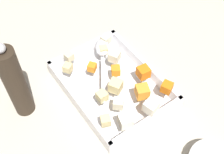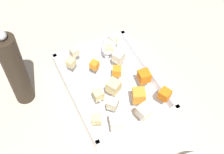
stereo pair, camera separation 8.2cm
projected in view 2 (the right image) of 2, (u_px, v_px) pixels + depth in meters
name	position (u px, v px, depth m)	size (l,w,h in m)	color
ground_plane	(112.00, 89.00, 0.87)	(4.00, 4.00, 0.00)	#BCB29E
baking_dish	(112.00, 87.00, 0.86)	(0.33, 0.24, 0.05)	silver
carrot_chunk_near_right	(117.00, 71.00, 0.83)	(0.02, 0.02, 0.02)	orange
carrot_chunk_rim_edge	(94.00, 65.00, 0.85)	(0.02, 0.02, 0.02)	orange
carrot_chunk_under_handle	(165.00, 94.00, 0.78)	(0.03, 0.03, 0.03)	orange
carrot_chunk_back_center	(144.00, 76.00, 0.82)	(0.03, 0.03, 0.03)	orange
carrot_chunk_corner_se	(139.00, 95.00, 0.77)	(0.03, 0.03, 0.03)	orange
potato_chunk_mid_left	(74.00, 52.00, 0.88)	(0.02, 0.02, 0.02)	beige
potato_chunk_corner_ne	(98.00, 94.00, 0.78)	(0.03, 0.03, 0.03)	#E0CC89
potato_chunk_far_left	(109.00, 49.00, 0.89)	(0.02, 0.02, 0.02)	#E0CC89
potato_chunk_far_right	(71.00, 62.00, 0.85)	(0.02, 0.02, 0.02)	#E0CC89
potato_chunk_mid_right	(118.00, 57.00, 0.86)	(0.03, 0.03, 0.03)	beige
potato_chunk_corner_sw	(113.00, 104.00, 0.76)	(0.03, 0.03, 0.03)	beige
potato_chunk_near_spoon	(114.00, 86.00, 0.79)	(0.03, 0.03, 0.03)	#E0CC89
potato_chunk_heap_top	(97.00, 119.00, 0.74)	(0.02, 0.02, 0.02)	#E0CC89
potato_chunk_corner_nw	(113.00, 39.00, 0.91)	(0.03, 0.03, 0.03)	beige
parsnip_chunk_heap_side	(144.00, 112.00, 0.74)	(0.03, 0.03, 0.03)	silver
parsnip_chunk_front_center	(116.00, 122.00, 0.73)	(0.03, 0.03, 0.03)	silver
serving_spoon	(108.00, 50.00, 0.89)	(0.21, 0.15, 0.02)	silver
pepper_mill	(16.00, 71.00, 0.76)	(0.05, 0.05, 0.26)	#2D2319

